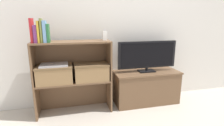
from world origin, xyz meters
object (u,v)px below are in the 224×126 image
object	(u,v)px
storage_basket_left	(55,73)
storage_basket_right	(91,71)
baby_monitor	(105,36)
tv_stand	(146,87)
book_forest	(48,33)
laptop	(54,65)
book_skyblue	(45,32)
book_crimson	(32,31)
book_olive	(42,31)
book_plum	(36,34)
tv	(147,55)
book_mustard	(39,32)

from	to	relation	value
storage_basket_left	storage_basket_right	xyz separation A→B (m)	(0.43, 0.00, 0.00)
baby_monitor	tv_stand	bearing A→B (deg)	3.26
book_forest	storage_basket_left	world-z (taller)	book_forest
laptop	book_skyblue	bearing A→B (deg)	-148.17
book_crimson	book_olive	distance (m)	0.10
book_plum	storage_basket_left	size ratio (longest dim) A/B	0.46
tv_stand	book_plum	bearing A→B (deg)	-176.27
tv_stand	tv	world-z (taller)	tv
tv_stand	book_skyblue	xyz separation A→B (m)	(-1.25, -0.09, 0.78)
book_crimson	laptop	bearing A→B (deg)	11.66
book_mustard	storage_basket_left	world-z (taller)	book_mustard
book_olive	baby_monitor	distance (m)	0.71
book_crimson	tv	bearing A→B (deg)	3.57
tv	book_olive	bearing A→B (deg)	-176.16
book_plum	book_olive	bearing A→B (deg)	0.00
book_plum	book_mustard	bearing A→B (deg)	0.00
book_plum	tv	bearing A→B (deg)	3.67
tv_stand	laptop	world-z (taller)	laptop
baby_monitor	book_plum	bearing A→B (deg)	-175.90
book_plum	baby_monitor	bearing A→B (deg)	4.10
tv	storage_basket_left	xyz separation A→B (m)	(-1.19, -0.05, -0.15)
book_forest	storage_basket_left	bearing A→B (deg)	51.54
tv	book_plum	distance (m)	1.38
tv_stand	laptop	distance (m)	1.26
book_mustard	baby_monitor	world-z (taller)	book_mustard
book_plum	laptop	bearing A→B (deg)	14.16
book_plum	book_olive	world-z (taller)	book_olive
storage_basket_left	storage_basket_right	distance (m)	0.43
book_mustard	tv_stand	bearing A→B (deg)	3.82
book_crimson	book_plum	distance (m)	0.05
tv_stand	book_olive	xyz separation A→B (m)	(-1.29, -0.09, 0.79)
tv_stand	book_olive	bearing A→B (deg)	-176.09
book_plum	storage_basket_right	size ratio (longest dim) A/B	0.46
tv	storage_basket_left	bearing A→B (deg)	-177.75
book_olive	storage_basket_right	distance (m)	0.72
tv_stand	storage_basket_right	size ratio (longest dim) A/B	2.19
book_crimson	storage_basket_right	size ratio (longest dim) A/B	0.63
tv	book_crimson	xyz separation A→B (m)	(-1.38, -0.09, 0.35)
storage_basket_right	laptop	xyz separation A→B (m)	(-0.43, -0.00, 0.10)
book_olive	book_forest	xyz separation A→B (m)	(0.07, 0.00, -0.03)
storage_basket_left	storage_basket_right	size ratio (longest dim) A/B	1.00
book_plum	tv_stand	bearing A→B (deg)	3.73
book_skyblue	laptop	xyz separation A→B (m)	(0.06, 0.04, -0.38)
book_olive	storage_basket_right	world-z (taller)	book_olive
book_crimson	book_plum	size ratio (longest dim) A/B	1.38
book_forest	storage_basket_right	world-z (taller)	book_forest
tv_stand	storage_basket_right	xyz separation A→B (m)	(-0.76, -0.05, 0.30)
tv_stand	book_forest	distance (m)	1.44
book_mustard	book_forest	bearing A→B (deg)	0.00
book_skyblue	storage_basket_right	size ratio (longest dim) A/B	0.57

